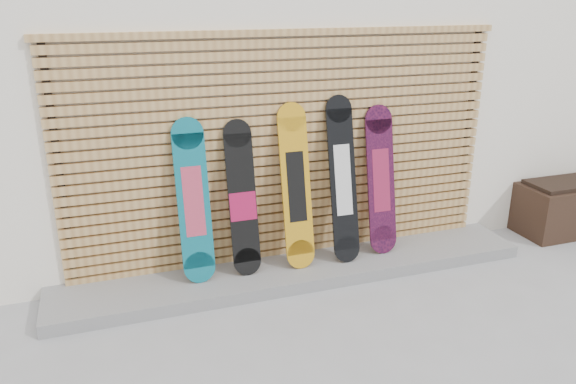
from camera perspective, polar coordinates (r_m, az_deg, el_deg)
name	(u,v)px	position (r m, az deg, el deg)	size (l,w,h in m)	color
ground	(339,308)	(5.01, 5.24, -11.70)	(80.00, 80.00, 0.00)	gray
building	(273,55)	(7.78, -1.56, 13.73)	(12.00, 5.00, 3.60)	white
concrete_step	(297,270)	(5.48, 0.92, -7.96)	(4.60, 0.70, 0.12)	slate
slat_wall	(287,148)	(5.31, -0.07, 4.47)	(4.26, 0.08, 2.29)	#B18349
planter_box	(576,205)	(7.21, 27.21, -1.22)	(1.36, 0.57, 0.61)	black
snowboard_0	(194,201)	(5.04, -9.58, -0.95)	(0.29, 0.32, 1.47)	#0C6273
snowboard_1	(242,200)	(5.13, -4.66, -0.78)	(0.26, 0.33, 1.42)	black
snowboard_2	(296,187)	(5.23, 0.83, 0.53)	(0.28, 0.36, 1.54)	#C78B15
snowboard_3	(343,180)	(5.38, 5.58, 1.22)	(0.26, 0.38, 1.58)	black
snowboard_4	(381,180)	(5.61, 9.41, 1.18)	(0.29, 0.32, 1.46)	black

